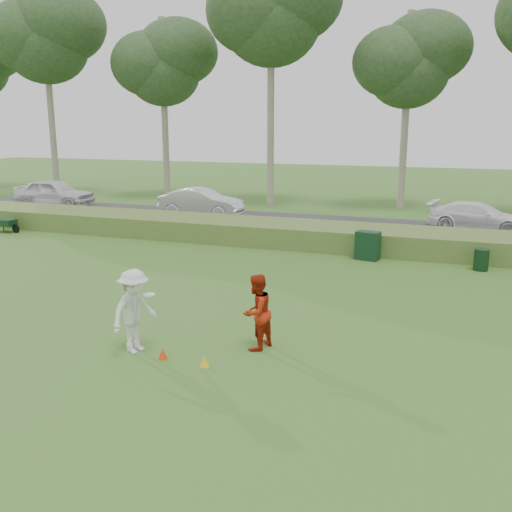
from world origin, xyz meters
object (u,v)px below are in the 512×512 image
at_px(cone_orange, 163,354).
at_px(car_right, 478,217).
at_px(car_left, 54,193).
at_px(cone_yellow, 205,361).
at_px(car_mid, 201,202).
at_px(trash_bin, 481,260).
at_px(player_red, 256,312).
at_px(utility_cabinet, 368,246).
at_px(player_white, 135,311).

xyz_separation_m(cone_orange, car_right, (6.79, 18.87, 0.62)).
bearing_deg(car_left, cone_yellow, -139.14).
relative_size(cone_yellow, car_right, 0.05).
height_order(car_left, car_mid, car_left).
bearing_deg(trash_bin, player_red, -117.73).
xyz_separation_m(player_red, cone_orange, (-1.77, -1.29, -0.78)).
bearing_deg(car_left, car_mid, -96.67).
height_order(cone_orange, trash_bin, trash_bin).
distance_m(car_left, car_right, 24.82).
bearing_deg(player_red, car_mid, -134.64).
bearing_deg(cone_yellow, utility_cabinet, 81.54).
relative_size(cone_orange, trash_bin, 0.30).
distance_m(cone_orange, car_right, 20.07).
bearing_deg(utility_cabinet, trash_bin, 6.09).
bearing_deg(player_red, cone_orange, -37.81).
bearing_deg(cone_orange, player_red, 36.12).
xyz_separation_m(player_white, trash_bin, (7.61, 10.74, -0.59)).
bearing_deg(cone_yellow, player_white, 173.30).
bearing_deg(cone_yellow, car_left, 135.76).
distance_m(utility_cabinet, car_right, 8.72).
bearing_deg(trash_bin, car_mid, 153.32).
bearing_deg(car_left, utility_cabinet, -114.47).
xyz_separation_m(cone_orange, cone_yellow, (1.06, -0.05, 0.00)).
xyz_separation_m(player_red, utility_cabinet, (0.96, 9.87, -0.35)).
bearing_deg(player_white, car_right, -6.73).
bearing_deg(car_left, player_white, -141.72).
height_order(car_left, car_right, car_left).
bearing_deg(player_white, cone_orange, -86.74).
xyz_separation_m(utility_cabinet, car_right, (4.07, 7.71, 0.19)).
bearing_deg(trash_bin, cone_yellow, -117.76).
relative_size(player_white, cone_yellow, 7.91).
xyz_separation_m(cone_yellow, utility_cabinet, (1.67, 11.21, 0.43)).
relative_size(car_mid, car_right, 1.00).
relative_size(player_white, car_right, 0.42).
bearing_deg(player_white, trash_bin, -20.00).
bearing_deg(trash_bin, utility_cabinet, 176.46).
xyz_separation_m(car_left, car_mid, (10.30, -0.32, -0.07)).
bearing_deg(car_right, car_left, 101.04).
relative_size(cone_orange, cone_yellow, 0.96).
distance_m(cone_orange, utility_cabinet, 11.50).
relative_size(player_white, trash_bin, 2.50).
relative_size(trash_bin, car_mid, 0.17).
bearing_deg(car_mid, car_right, -89.49).
bearing_deg(utility_cabinet, player_red, -85.91).
bearing_deg(car_right, cone_yellow, 173.41).
distance_m(utility_cabinet, car_left, 22.02).
distance_m(cone_yellow, car_left, 26.65).
relative_size(cone_orange, car_mid, 0.05).
bearing_deg(trash_bin, player_white, -125.32).
xyz_separation_m(utility_cabinet, car_left, (-20.75, 7.37, 0.36)).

